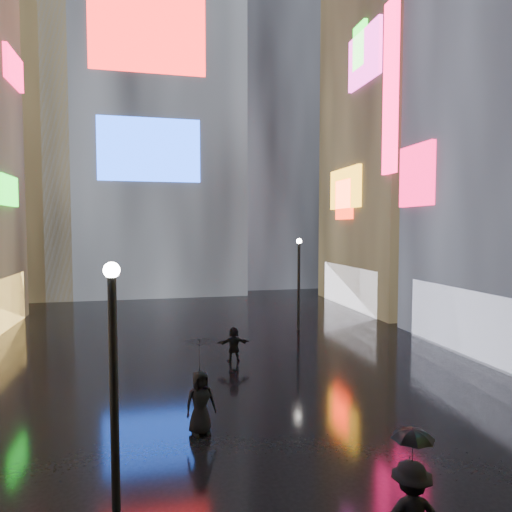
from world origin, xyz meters
name	(u,v)px	position (x,y,z in m)	size (l,w,h in m)	color
ground	(218,352)	(0.00, 20.00, 0.00)	(140.00, 140.00, 0.00)	black
building_right_far	(412,117)	(15.98, 30.00, 13.98)	(10.28, 12.00, 28.00)	black
tower_main	(148,65)	(-3.00, 43.97, 21.01)	(16.00, 14.20, 42.00)	black
tower_flank_right	(267,120)	(9.00, 46.00, 17.00)	(12.00, 12.00, 34.00)	black
tower_flank_left	(17,143)	(-14.00, 42.00, 13.00)	(10.00, 10.00, 26.00)	black
lamp_near	(114,384)	(-3.64, 7.82, 2.94)	(0.30, 0.30, 5.20)	black
lamp_far	(299,278)	(5.17, 23.70, 2.94)	(0.30, 0.30, 5.20)	black
pedestrian_4	(200,402)	(-1.65, 11.82, 0.90)	(0.88, 0.57, 1.80)	black
pedestrian_5	(234,344)	(0.48, 18.41, 0.76)	(1.41, 0.45, 1.52)	black
umbrella_1	(413,445)	(1.27, 5.84, 2.20)	(0.68, 0.68, 0.60)	black
umbrella_2	(200,354)	(-1.65, 11.82, 2.27)	(1.04, 1.06, 0.95)	black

